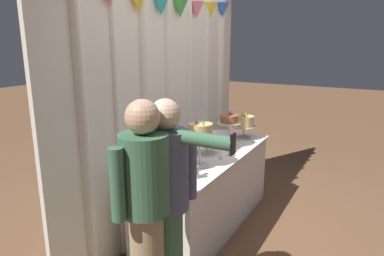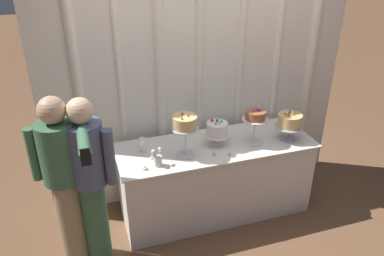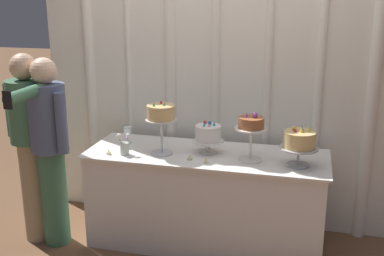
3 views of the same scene
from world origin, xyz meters
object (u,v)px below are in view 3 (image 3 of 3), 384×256
Objects in this scene: cake_display_midright at (251,127)px; tealight_near_right at (190,158)px; cake_display_leftmost at (161,116)px; guest_girl_blue_dress at (30,140)px; tealight_far_right at (206,162)px; flower_vase at (124,146)px; tealight_near_left at (127,148)px; wine_glass at (127,131)px; cake_display_midleft at (208,135)px; guest_man_pink_jacket at (50,145)px; cake_table at (206,199)px; tealight_far_left at (109,153)px; cake_display_rightmost at (299,141)px.

cake_display_midright reaches higher than tealight_near_right.
cake_display_leftmost is 1.07m from guest_girl_blue_dress.
cake_display_midright is at bearing 24.65° from tealight_far_right.
flower_vase reaches higher than tealight_far_right.
guest_girl_blue_dress is (-0.74, -0.20, 0.07)m from tealight_near_left.
tealight_far_right is (0.65, -0.03, -0.06)m from flower_vase.
cake_display_midleft is at bearing -5.82° from wine_glass.
guest_man_pink_jacket is at bearing -174.10° from tealight_near_right.
cake_display_midright is at bearing -11.70° from cake_table.
tealight_near_left is at bearing -69.59° from wine_glass.
guest_man_pink_jacket is (0.19, -0.02, -0.02)m from guest_girl_blue_dress.
tealight_far_right reaches higher than tealight_near_left.
cake_display_midleft is 1.52× the size of flower_vase.
tealight_far_left is (-0.39, -0.12, -0.29)m from cake_display_leftmost.
cake_display_midright is 1.74m from guest_girl_blue_dress.
tealight_near_left is (0.09, 0.15, -0.00)m from tealight_far_left.
cake_table is 1.29m from guest_man_pink_jacket.
cake_display_leftmost is 3.01× the size of wine_glass.
guest_man_pink_jacket is (-1.23, -0.08, 0.06)m from tealight_far_right.
guest_girl_blue_dress is at bearing -169.00° from cake_table.
cake_display_midright reaches higher than cake_display_rightmost.
cake_display_midleft is (0.01, 0.01, 0.53)m from cake_table.
flower_vase is at bearing 6.11° from guest_girl_blue_dress.
tealight_far_left is 1.05× the size of tealight_far_right.
wine_glass is 0.82× the size of flower_vase.
guest_man_pink_jacket is (-0.85, -0.20, -0.24)m from cake_display_leftmost.
cake_display_midright is 1.22× the size of cake_display_rightmost.
guest_man_pink_jacket reaches higher than cake_table.
tealight_near_right is 0.99× the size of tealight_far_right.
wine_glass is at bearing 156.44° from tealight_near_right.
cake_display_leftmost is 11.18× the size of tealight_near_right.
cake_display_midleft is 0.85× the size of cake_display_rightmost.
guest_girl_blue_dress reaches higher than cake_table.
cake_display_rightmost reaches higher than flower_vase.
flower_vase is 0.58m from guest_man_pink_jacket.
cake_display_midleft is at bearing 49.06° from cake_table.
cake_display_leftmost is at bearing -26.45° from wine_glass.
tealight_near_left is at bearing 57.37° from tealight_far_left.
cake_display_midleft reaches higher than flower_vase.
cake_table is 0.45m from tealight_far_right.
tealight_near_left is at bearing -174.20° from cake_table.
flower_vase is 0.66m from tealight_far_right.
cake_display_midleft reaches higher than wine_glass.
cake_display_midright is at bearing 8.06° from guest_man_pink_jacket.
cake_display_midleft is 0.25m from tealight_near_right.
cake_display_leftmost is at bearing 9.57° from guest_girl_blue_dress.
tealight_far_right reaches higher than cake_table.
cake_table is at bearing 5.80° from tealight_near_left.
wine_glass is at bearing 153.55° from cake_display_leftmost.
cake_display_midleft is 0.70m from cake_display_rightmost.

